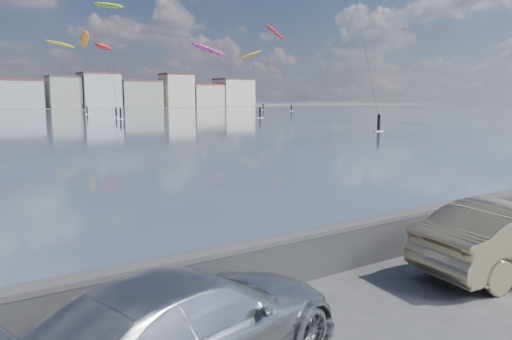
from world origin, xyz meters
The scene contains 9 objects.
seawall centered at (0.00, 2.70, 0.58)m, with size 400.00×0.36×1.08m.
car_silver centered at (-2.36, 0.76, 0.74)m, with size 2.07×5.10×1.48m, color #A5A8AD.
kitesurfer_0 centered at (84.40, 128.71, 16.91)m, with size 9.09×9.30×19.22m.
kitesurfer_2 centered at (33.91, 157.93, 19.80)m, with size 9.10×11.03×21.64m.
kitesurfer_6 centered at (45.63, 85.97, 13.21)m, with size 7.78×16.76×15.22m.
kitesurfer_7 centered at (31.47, 123.60, 17.75)m, with size 6.53×17.27×20.48m.
kitesurfer_9 centered at (29.93, 100.21, 22.46)m, with size 5.89×14.68×24.04m.
kitesurfer_10 centered at (84.76, 116.34, 22.73)m, with size 8.08×11.39×25.85m.
kitesurfer_13 centered at (25.43, 90.24, 13.12)m, with size 7.00×13.94×14.06m.
Camera 1 is at (-5.22, -5.06, 3.80)m, focal length 35.00 mm.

